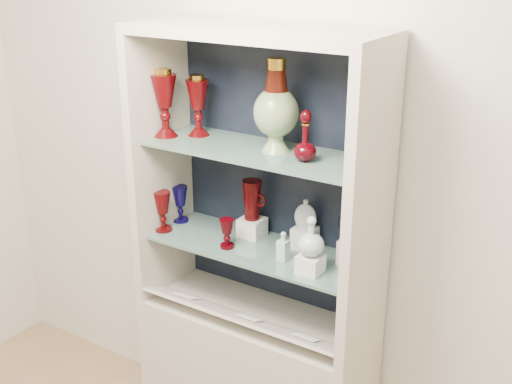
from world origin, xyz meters
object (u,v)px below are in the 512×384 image
Objects in this scene: ruby_decanter_a at (305,133)px; ruby_pitcher at (252,200)px; clear_square_bottle at (283,246)px; enamel_urn at (276,106)px; ruby_goblet_small at (227,234)px; clear_round_decanter at (311,237)px; flat_flask at (305,213)px; pedestal_lamp_left at (165,103)px; lidded_bowl at (359,162)px; ruby_goblet_tall at (163,211)px; pedestal_lamp_right at (198,106)px; cameo_medallion at (351,225)px; ruby_decanter_b at (363,131)px; cobalt_goblet at (180,204)px.

ruby_decanter_a reaches higher than ruby_pitcher.
enamel_urn is at bearing 141.15° from clear_square_bottle.
ruby_goblet_small is 0.40m from clear_round_decanter.
flat_flask reaches higher than ruby_goblet_small.
ruby_decanter_a is at bearing 1.21° from pedestal_lamp_left.
lidded_bowl reaches higher than flat_flask.
lidded_bowl is at bearing 2.01° from ruby_goblet_tall.
lidded_bowl is at bearing -10.27° from enamel_urn.
ruby_goblet_tall is at bearing -134.93° from pedestal_lamp_right.
clear_square_bottle is (-0.30, 0.01, -0.40)m from lidded_bowl.
ruby_goblet_tall is (-0.12, -0.12, -0.46)m from pedestal_lamp_right.
pedestal_lamp_left reaches higher than ruby_goblet_small.
clear_square_bottle is at bearing -161.97° from cameo_medallion.
clear_round_decanter is at bearing -24.52° from enamel_urn.
cameo_medallion is at bearing 2.22° from pedestal_lamp_right.
clear_round_decanter is at bearing -11.15° from pedestal_lamp_right.
clear_square_bottle is (-0.08, -0.01, -0.47)m from ruby_decanter_a.
ruby_decanter_b is 1.83× the size of cameo_medallion.
ruby_decanter_b reaches higher than flat_flask.
pedestal_lamp_left is 0.76m from clear_square_bottle.
flat_flask is at bearing 176.40° from ruby_decanter_b.
clear_square_bottle is at bearing -8.14° from cobalt_goblet.
ruby_decanter_b is at bearing -18.17° from flat_flask.
ruby_goblet_tall is at bearing -179.96° from clear_round_decanter.
clear_round_decanter reaches higher than cobalt_goblet.
cameo_medallion is at bearing 10.15° from ruby_goblet_tall.
ruby_goblet_small is at bearing -170.81° from cameo_medallion.
lidded_bowl reaches higher than clear_round_decanter.
flat_flask is at bearing 5.29° from cobalt_goblet.
clear_round_decanter is at bearing -125.04° from ruby_decanter_b.
cobalt_goblet is 1.32× the size of cameo_medallion.
pedestal_lamp_left reaches higher than ruby_goblet_tall.
enamel_urn reaches higher than clear_square_bottle.
flat_flask is (-0.28, 0.15, -0.31)m from lidded_bowl.
ruby_decanter_a is 1.26× the size of ruby_pitcher.
cobalt_goblet is at bearing 175.18° from cameo_medallion.
ruby_goblet_small is (-0.33, -0.04, -0.47)m from ruby_decanter_a.
enamel_urn is 2.08× the size of ruby_pitcher.
pedestal_lamp_right is 0.54m from ruby_decanter_a.
ruby_goblet_tall reaches higher than clear_square_bottle.
pedestal_lamp_left is at bearing -178.79° from ruby_decanter_a.
lidded_bowl is (0.38, -0.07, -0.14)m from enamel_urn.
ruby_goblet_tall is 0.83m from cameo_medallion.
ruby_pitcher is (0.36, 0.04, 0.08)m from cobalt_goblet.
pedestal_lamp_left is 1.84× the size of clear_round_decanter.
clear_square_bottle is (-0.25, -0.12, -0.48)m from ruby_decanter_b.
ruby_goblet_tall is at bearing -175.69° from ruby_decanter_a.
ruby_decanter_b is 0.55m from clear_square_bottle.
pedestal_lamp_left is at bearing -178.80° from cameo_medallion.
ruby_goblet_small is 0.33m from flat_flask.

